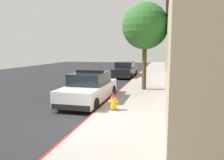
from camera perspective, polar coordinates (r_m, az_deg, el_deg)
ground_plane at (r=18.92m, az=-9.31°, el=-0.82°), size 29.98×60.00×0.20m
sidewalk_pavement at (r=17.45m, az=9.14°, el=-0.94°), size 2.83×60.00×0.17m
curb_painted_edge at (r=17.63m, az=4.42°, el=-0.78°), size 0.08×60.00×0.17m
storefront_building at (r=14.24m, az=26.68°, el=6.50°), size 6.41×21.84×5.17m
police_cruiser at (r=11.52m, az=-5.87°, el=-2.09°), size 1.94×4.84×1.68m
parked_car_silver_ahead at (r=22.04m, az=3.43°, el=2.69°), size 1.94×4.84×1.56m
fire_hydrant at (r=9.42m, az=0.37°, el=-5.74°), size 0.44×0.40×0.76m
street_tree at (r=14.36m, az=8.66°, el=13.70°), size 2.94×2.94×5.54m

